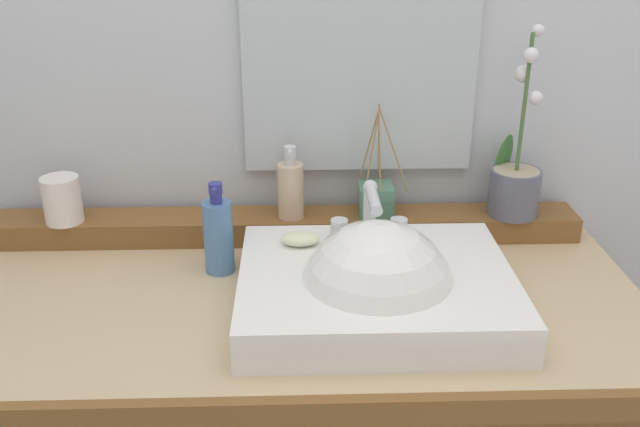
{
  "coord_description": "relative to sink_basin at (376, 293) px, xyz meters",
  "views": [
    {
      "loc": [
        0.03,
        -1.09,
        1.53
      ],
      "look_at": [
        0.06,
        -0.01,
        1.05
      ],
      "focal_mm": 39.43,
      "sensor_mm": 36.0,
      "label": 1
    }
  ],
  "objects": [
    {
      "name": "sink_basin",
      "position": [
        0.0,
        0.0,
        0.0
      ],
      "size": [
        0.46,
        0.38,
        0.28
      ],
      "color": "white",
      "rests_on": "vanity_cabinet"
    },
    {
      "name": "soap_bar",
      "position": [
        -0.13,
        0.11,
        0.05
      ],
      "size": [
        0.07,
        0.04,
        0.02
      ],
      "primitive_type": "ellipsoid",
      "color": "beige",
      "rests_on": "sink_basin"
    },
    {
      "name": "wall_back",
      "position": [
        -0.16,
        0.47,
        0.3
      ],
      "size": [
        2.85,
        0.2,
        2.44
      ],
      "primitive_type": "cube",
      "color": "silver",
      "rests_on": "ground"
    },
    {
      "name": "mirror",
      "position": [
        -0.0,
        0.35,
        0.4
      ],
      "size": [
        0.47,
        0.02,
        0.6
      ],
      "primitive_type": "cube",
      "color": "silver"
    },
    {
      "name": "back_ledge",
      "position": [
        -0.16,
        0.3,
        -0.01
      ],
      "size": [
        1.21,
        0.1,
        0.05
      ],
      "primitive_type": "cube",
      "color": "brown",
      "rests_on": "vanity_cabinet"
    },
    {
      "name": "tumbler_cup",
      "position": [
        -0.6,
        0.28,
        0.06
      ],
      "size": [
        0.07,
        0.07,
        0.09
      ],
      "primitive_type": "cylinder",
      "color": "white",
      "rests_on": "back_ledge"
    },
    {
      "name": "potted_plant",
      "position": [
        0.31,
        0.29,
        0.09
      ],
      "size": [
        0.1,
        0.12,
        0.38
      ],
      "color": "slate",
      "rests_on": "back_ledge"
    },
    {
      "name": "reed_diffuser",
      "position": [
        0.03,
        0.29,
        0.05
      ],
      "size": [
        0.1,
        0.08,
        0.23
      ],
      "color": "#4E7E62",
      "rests_on": "back_ledge"
    },
    {
      "name": "soap_dispenser",
      "position": [
        -0.15,
        0.29,
        0.08
      ],
      "size": [
        0.05,
        0.06,
        0.15
      ],
      "color": "beige",
      "rests_on": "back_ledge"
    },
    {
      "name": "lotion_bottle",
      "position": [
        -0.28,
        0.15,
        0.04
      ],
      "size": [
        0.06,
        0.06,
        0.18
      ],
      "color": "#4F7AAD",
      "rests_on": "vanity_cabinet"
    }
  ]
}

